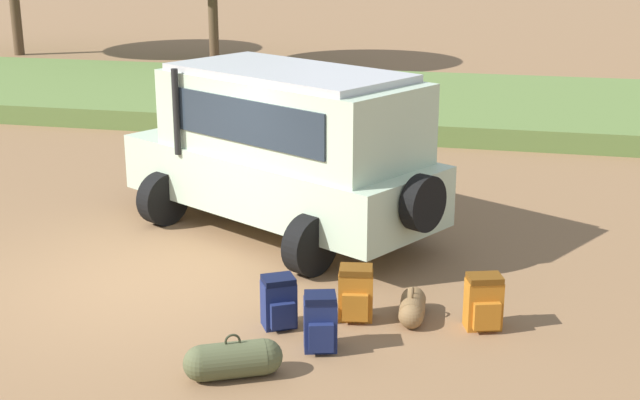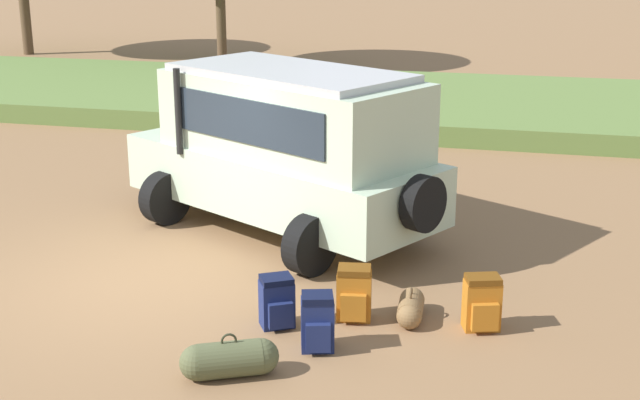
% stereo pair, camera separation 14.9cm
% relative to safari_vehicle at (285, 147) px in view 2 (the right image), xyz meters
% --- Properties ---
extents(ground_plane, '(320.00, 320.00, 0.00)m').
position_rel_safari_vehicle_xyz_m(ground_plane, '(-1.28, -2.38, -1.29)').
color(ground_plane, olive).
extents(grass_bank, '(120.00, 7.00, 0.44)m').
position_rel_safari_vehicle_xyz_m(grass_bank, '(-1.28, 9.29, -1.07)').
color(grass_bank, '#5B7538').
rests_on(grass_bank, ground_plane).
extents(safari_vehicle, '(5.31, 4.06, 2.44)m').
position_rel_safari_vehicle_xyz_m(safari_vehicle, '(0.00, 0.00, 0.00)').
color(safari_vehicle, '#B2C6A8').
rests_on(safari_vehicle, ground_plane).
extents(backpack_beside_front_wheel, '(0.43, 0.43, 0.64)m').
position_rel_safari_vehicle_xyz_m(backpack_beside_front_wheel, '(1.59, -2.77, -0.98)').
color(backpack_beside_front_wheel, '#B26619').
rests_on(backpack_beside_front_wheel, ground_plane).
extents(backpack_cluster_center, '(0.41, 0.44, 0.63)m').
position_rel_safari_vehicle_xyz_m(backpack_cluster_center, '(1.36, -3.62, -0.99)').
color(backpack_cluster_center, navy).
rests_on(backpack_cluster_center, ground_plane).
extents(backpack_near_rear_wheel, '(0.46, 0.47, 0.60)m').
position_rel_safari_vehicle_xyz_m(backpack_near_rear_wheel, '(0.78, -3.16, -1.00)').
color(backpack_near_rear_wheel, navy).
rests_on(backpack_near_rear_wheel, ground_plane).
extents(backpack_outermost, '(0.46, 0.43, 0.63)m').
position_rel_safari_vehicle_xyz_m(backpack_outermost, '(3.04, -2.70, -0.99)').
color(backpack_outermost, '#B26619').
rests_on(backpack_outermost, ground_plane).
extents(duffel_bag_low_black_case, '(0.33, 0.78, 0.39)m').
position_rel_safari_vehicle_xyz_m(duffel_bag_low_black_case, '(2.23, -2.63, -1.15)').
color(duffel_bag_low_black_case, brown).
rests_on(duffel_bag_low_black_case, ground_plane).
extents(duffel_bag_soft_canvas, '(0.94, 0.65, 0.47)m').
position_rel_safari_vehicle_xyz_m(duffel_bag_soft_canvas, '(0.64, -4.41, -1.11)').
color(duffel_bag_soft_canvas, '#4C5133').
rests_on(duffel_bag_soft_canvas, ground_plane).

